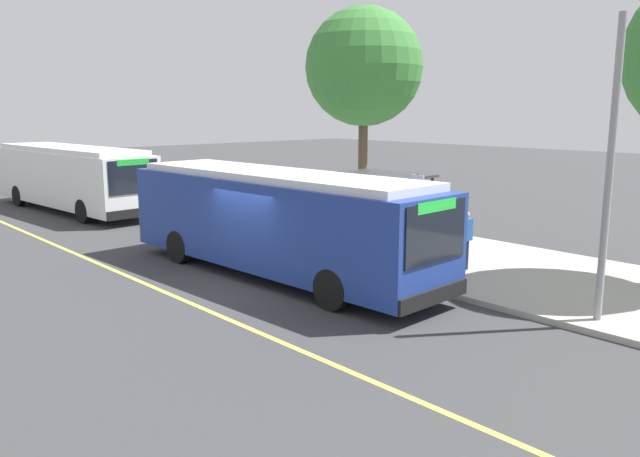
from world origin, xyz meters
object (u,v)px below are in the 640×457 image
object	(u,v)px
transit_bus_main	(277,219)
pedestrian_commuter	(465,236)
waiting_bench	(392,235)
transit_bus_second	(72,176)
route_sign_post	(417,211)

from	to	relation	value
transit_bus_main	pedestrian_commuter	size ratio (longest dim) A/B	6.44
pedestrian_commuter	waiting_bench	bearing A→B (deg)	171.04
transit_bus_main	pedestrian_commuter	xyz separation A→B (m)	(3.54, 3.94, -0.50)
transit_bus_main	transit_bus_second	bearing A→B (deg)	179.35
waiting_bench	route_sign_post	world-z (taller)	route_sign_post
transit_bus_main	route_sign_post	size ratio (longest dim) A/B	3.89
route_sign_post	pedestrian_commuter	size ratio (longest dim) A/B	1.66
transit_bus_main	route_sign_post	world-z (taller)	same
transit_bus_main	pedestrian_commuter	bearing A→B (deg)	48.07
transit_bus_second	pedestrian_commuter	world-z (taller)	transit_bus_second
route_sign_post	pedestrian_commuter	xyz separation A→B (m)	(0.46, 1.60, -0.84)
waiting_bench	pedestrian_commuter	size ratio (longest dim) A/B	0.95
transit_bus_second	waiting_bench	distance (m)	16.30
transit_bus_second	transit_bus_main	bearing A→B (deg)	-0.65
transit_bus_main	route_sign_post	distance (m)	3.88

